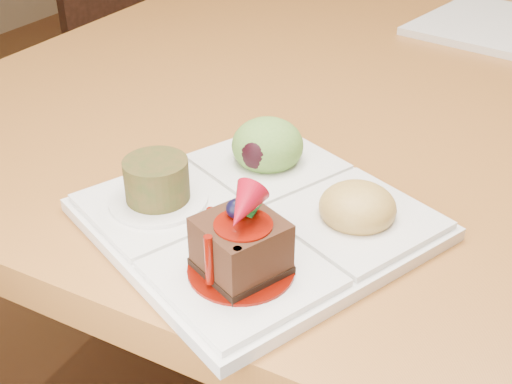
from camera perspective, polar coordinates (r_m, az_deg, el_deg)
The scene contains 5 objects.
ground at distance 1.62m, azimuth 11.57°, elevation -11.01°, with size 6.00×6.00×0.00m, color #563518.
dining_table at distance 1.27m, azimuth 14.92°, elevation 12.40°, with size 1.00×1.80×0.75m.
chair_left at distance 1.74m, azimuth -8.86°, elevation 12.41°, with size 0.51×0.51×0.91m.
sampler_plate at distance 0.57m, azimuth 0.18°, elevation -1.04°, with size 0.34×0.34×0.10m.
second_plate at distance 1.17m, azimuth 21.59°, elevation 13.42°, with size 0.27×0.27×0.01m, color silver.
Camera 1 is at (0.26, -1.17, 1.08)m, focal length 45.00 mm.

